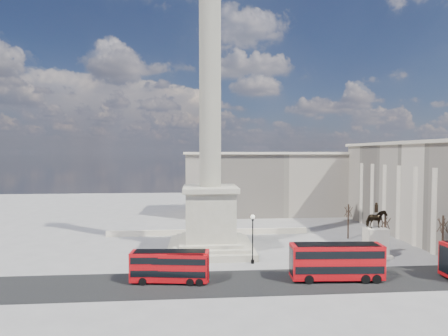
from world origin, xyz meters
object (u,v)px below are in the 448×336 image
Objects in this scene: red_bus_c at (337,261)px; pedestrian_crossing at (297,255)px; nelsons_column at (210,174)px; victorian_lamp at (253,235)px; red_bus_a at (171,267)px; pedestrian_walking at (303,260)px; red_bus_b at (171,266)px; pedestrian_standing at (383,256)px; equestrian_statue at (376,238)px.

pedestrian_crossing is (-2.79, 8.37, -1.67)m from red_bus_c.
nelsons_column reaches higher than victorian_lamp.
nelsons_column is at bearing 32.96° from pedestrian_crossing.
red_bus_a is at bearing 82.91° from pedestrian_crossing.
red_bus_a is 5.98× the size of pedestrian_crossing.
red_bus_a is at bearing -157.53° from pedestrian_walking.
victorian_lamp is at bearing -51.73° from nelsons_column.
pedestrian_walking is (7.30, -1.16, -3.52)m from victorian_lamp.
red_bus_b reaches higher than pedestrian_standing.
red_bus_c is 1.37× the size of equestrian_statue.
pedestrian_crossing is (-12.91, -0.99, -2.20)m from equestrian_statue.
pedestrian_crossing is at bearing 25.09° from red_bus_b.
pedestrian_walking is (-12.55, -2.90, -2.25)m from equestrian_statue.
red_bus_b is 21.31m from red_bus_c.
red_bus_c is 7.67× the size of pedestrian_walking.
pedestrian_crossing reaches higher than pedestrian_walking.
red_bus_a is 32.55m from equestrian_statue.
victorian_lamp reaches higher than pedestrian_crossing.
red_bus_b is 6.50× the size of pedestrian_walking.
red_bus_a is 6.36× the size of pedestrian_walking.
equestrian_statue is 5.26× the size of pedestrian_crossing.
nelsons_column is 6.85× the size of victorian_lamp.
victorian_lamp is 8.19m from pedestrian_walking.
red_bus_b is 5.31× the size of pedestrian_standing.
pedestrian_standing reaches higher than pedestrian_walking.
pedestrian_walking is 12.37m from pedestrian_standing.
victorian_lamp reaches higher than pedestrian_walking.
red_bus_c reaches higher than red_bus_b.
equestrian_statue reaches higher than victorian_lamp.
equestrian_statue is at bearing 22.64° from red_bus_a.
red_bus_c is at bearing -63.49° from pedestrian_walking.
equestrian_statue is 13.08m from pedestrian_walking.
red_bus_b is at bearing -111.48° from nelsons_column.
victorian_lamp reaches higher than red_bus_a.
pedestrian_walking is at bearing -166.97° from equestrian_statue.
red_bus_a is at bearing -164.83° from equestrian_statue.
red_bus_b is (-5.58, -14.17, -10.81)m from nelsons_column.
pedestrian_standing is (9.94, 6.76, -1.54)m from red_bus_c.
red_bus_c is at bearing 5.20° from red_bus_a.
victorian_lamp is (11.54, 6.77, 2.25)m from red_bus_a.
red_bus_a reaches higher than pedestrian_crossing.
victorian_lamp is (-9.73, 7.61, 1.80)m from red_bus_c.
nelsons_column is 12.94m from victorian_lamp.
nelsons_column is at bearing 76.24° from red_bus_a.
pedestrian_standing is at bearing -126.42° from pedestrian_crossing.
pedestrian_standing is at bearing -18.18° from nelsons_column.
pedestrian_walking is 0.82× the size of pedestrian_standing.
red_bus_b reaches higher than pedestrian_crossing.
pedestrian_standing is at bearing 13.83° from red_bus_b.
victorian_lamp is at bearing 37.84° from red_bus_a.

